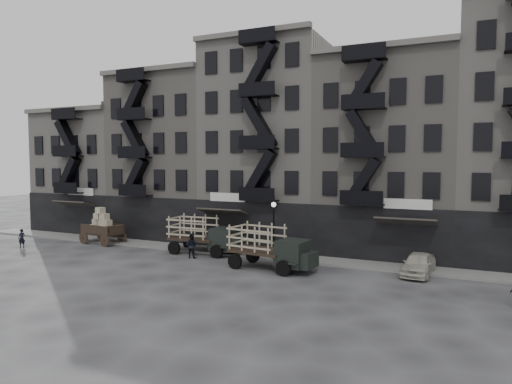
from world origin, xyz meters
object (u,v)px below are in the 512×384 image
at_px(wagon, 101,223).
at_px(pedestrian_mid, 191,246).
at_px(stake_truck_east, 270,244).
at_px(pedestrian_west, 22,238).
at_px(stake_truck_west, 204,232).
at_px(car_east, 418,264).

relative_size(wagon, pedestrian_mid, 2.12).
bearing_deg(wagon, stake_truck_east, -1.67).
distance_m(stake_truck_east, pedestrian_mid, 6.80).
distance_m(stake_truck_east, pedestrian_west, 21.95).
bearing_deg(stake_truck_east, wagon, 178.63).
relative_size(stake_truck_west, car_east, 1.42).
xyz_separation_m(car_east, pedestrian_west, (-31.08, -4.12, 0.06)).
distance_m(wagon, stake_truck_east, 17.28).
distance_m(stake_truck_west, pedestrian_mid, 1.92).
bearing_deg(car_east, pedestrian_mid, -168.57).
relative_size(pedestrian_west, pedestrian_mid, 0.84).
bearing_deg(stake_truck_east, pedestrian_mid, -179.83).
height_order(car_east, pedestrian_west, pedestrian_west).
xyz_separation_m(stake_truck_west, car_east, (15.85, -0.07, -0.97)).
bearing_deg(car_east, pedestrian_west, -167.11).
height_order(pedestrian_west, pedestrian_mid, pedestrian_mid).
bearing_deg(stake_truck_west, wagon, 177.80).
bearing_deg(pedestrian_mid, car_east, -176.36).
relative_size(car_east, pedestrian_west, 2.70).
height_order(stake_truck_east, pedestrian_west, stake_truck_east).
distance_m(stake_truck_west, stake_truck_east, 7.13).
height_order(stake_truck_west, car_east, stake_truck_west).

